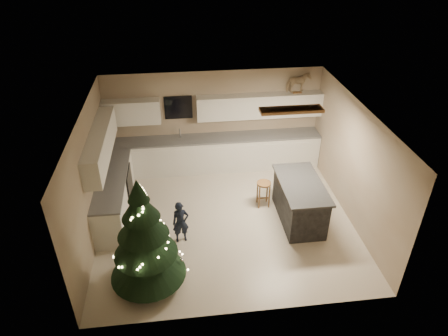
{
  "coord_description": "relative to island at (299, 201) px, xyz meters",
  "views": [
    {
      "loc": [
        -0.88,
        -6.91,
        5.72
      ],
      "look_at": [
        0.0,
        0.35,
        1.15
      ],
      "focal_mm": 32.0,
      "sensor_mm": 36.0,
      "label": 1
    }
  ],
  "objects": [
    {
      "name": "ground_plane",
      "position": [
        -1.61,
        0.15,
        -0.48
      ],
      "size": [
        5.5,
        5.5,
        0.0
      ],
      "primitive_type": "plane",
      "color": "beige"
    },
    {
      "name": "room_shell",
      "position": [
        -1.58,
        0.15,
        1.27
      ],
      "size": [
        5.52,
        5.02,
        2.61
      ],
      "color": "tan",
      "rests_on": "ground_plane"
    },
    {
      "name": "cabinetry",
      "position": [
        -2.52,
        1.79,
        0.28
      ],
      "size": [
        5.5,
        3.2,
        2.0
      ],
      "color": "silver",
      "rests_on": "ground_plane"
    },
    {
      "name": "island",
      "position": [
        0.0,
        0.0,
        0.0
      ],
      "size": [
        0.9,
        1.7,
        0.95
      ],
      "color": "black",
      "rests_on": "ground_plane"
    },
    {
      "name": "bar_stool",
      "position": [
        -0.68,
        0.59,
        -0.01
      ],
      "size": [
        0.33,
        0.33,
        0.62
      ],
      "rotation": [
        0.0,
        0.0,
        -0.14
      ],
      "color": "brown",
      "rests_on": "ground_plane"
    },
    {
      "name": "christmas_tree",
      "position": [
        -3.23,
        -1.45,
        0.45
      ],
      "size": [
        1.42,
        1.37,
        2.27
      ],
      "rotation": [
        0.0,
        0.0,
        0.13
      ],
      "color": "#3F2816",
      "rests_on": "ground_plane"
    },
    {
      "name": "toddler",
      "position": [
        -2.61,
        -0.4,
        -0.01
      ],
      "size": [
        0.37,
        0.27,
        0.94
      ],
      "primitive_type": "imported",
      "rotation": [
        0.0,
        0.0,
        0.13
      ],
      "color": "black",
      "rests_on": "ground_plane"
    },
    {
      "name": "rocking_horse",
      "position": [
        0.49,
        2.47,
        1.79
      ],
      "size": [
        0.63,
        0.4,
        0.52
      ],
      "rotation": [
        0.0,
        0.0,
        1.81
      ],
      "color": "brown",
      "rests_on": "cabinetry"
    }
  ]
}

